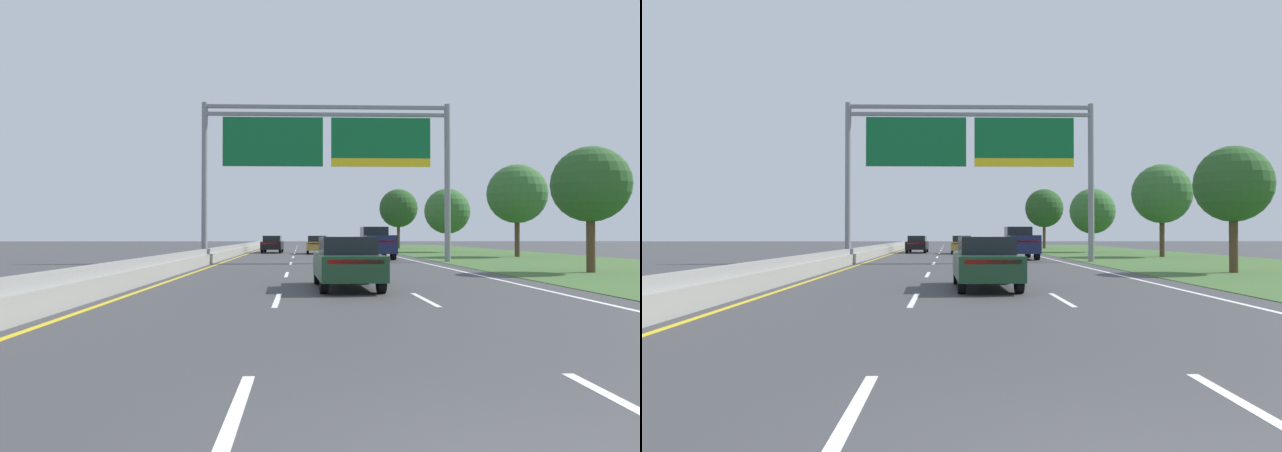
% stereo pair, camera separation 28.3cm
% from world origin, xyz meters
% --- Properties ---
extents(ground_plane, '(220.00, 220.00, 0.00)m').
position_xyz_m(ground_plane, '(0.00, 35.00, 0.00)').
color(ground_plane, '#3D3D3F').
extents(lane_striping, '(11.96, 106.00, 0.01)m').
position_xyz_m(lane_striping, '(0.00, 34.54, 0.00)').
color(lane_striping, white).
rests_on(lane_striping, ground).
extents(grass_verge_right, '(14.00, 110.00, 0.02)m').
position_xyz_m(grass_verge_right, '(13.95, 35.00, 0.01)').
color(grass_verge_right, '#3D602D').
rests_on(grass_verge_right, ground).
extents(median_barrier_concrete, '(0.60, 110.00, 0.85)m').
position_xyz_m(median_barrier_concrete, '(-6.60, 35.00, 0.35)').
color(median_barrier_concrete, gray).
rests_on(median_barrier_concrete, ground).
extents(overhead_sign_gantry, '(15.06, 0.42, 9.60)m').
position_xyz_m(overhead_sign_gantry, '(0.30, 30.06, 6.82)').
color(overhead_sign_gantry, gray).
rests_on(overhead_sign_gantry, ground).
extents(pickup_truck_navy, '(2.11, 5.44, 2.20)m').
position_xyz_m(pickup_truck_navy, '(3.85, 34.54, 1.07)').
color(pickup_truck_navy, '#161E47').
rests_on(pickup_truck_navy, ground).
extents(car_black_left_lane_sedan, '(1.94, 4.45, 1.57)m').
position_xyz_m(car_black_left_lane_sedan, '(-3.90, 47.82, 0.82)').
color(car_black_left_lane_sedan, black).
rests_on(car_black_left_lane_sedan, ground).
extents(car_darkgreen_centre_lane_sedan, '(1.95, 4.45, 1.57)m').
position_xyz_m(car_darkgreen_centre_lane_sedan, '(0.13, 13.49, 0.82)').
color(car_darkgreen_centre_lane_sedan, '#193D23').
rests_on(car_darkgreen_centre_lane_sedan, ground).
extents(car_gold_centre_lane_sedan, '(1.87, 4.42, 1.57)m').
position_xyz_m(car_gold_centre_lane_sedan, '(0.12, 45.11, 0.82)').
color(car_gold_centre_lane_sedan, '#A38438').
rests_on(car_gold_centre_lane_sedan, ground).
extents(roadside_tree_near, '(3.26, 3.26, 5.44)m').
position_xyz_m(roadside_tree_near, '(11.19, 20.12, 3.79)').
color(roadside_tree_near, '#4C3823').
rests_on(roadside_tree_near, ground).
extents(roadside_tree_mid, '(4.38, 4.38, 6.89)m').
position_xyz_m(roadside_tree_mid, '(14.79, 37.43, 4.68)').
color(roadside_tree_mid, '#4C3823').
rests_on(roadside_tree_mid, ground).
extents(roadside_tree_far, '(4.29, 4.29, 6.04)m').
position_xyz_m(roadside_tree_far, '(12.56, 48.84, 3.89)').
color(roadside_tree_far, '#4C3823').
rests_on(roadside_tree_far, ground).
extents(roadside_tree_distant, '(4.63, 4.63, 7.20)m').
position_xyz_m(roadside_tree_distant, '(10.52, 63.64, 4.87)').
color(roadside_tree_distant, '#4C3823').
rests_on(roadside_tree_distant, ground).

